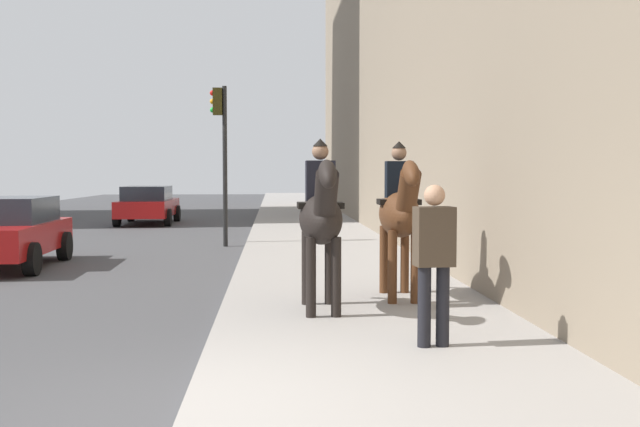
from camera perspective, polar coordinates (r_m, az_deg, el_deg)
The scene contains 7 objects.
sidewalk_slab at distance 6.03m, azimuth 8.21°, elevation -15.00°, with size 120.00×3.85×0.12m, color gray.
mounted_horse_near at distance 9.44m, azimuth 0.09°, elevation -0.21°, with size 2.15×0.61×2.27m.
mounted_horse_far at distance 10.46m, azimuth 6.32°, elevation 0.14°, with size 2.15×0.61×2.28m.
pedestrian_greeting at distance 7.64m, azimuth 8.97°, elevation -3.17°, with size 0.29×0.42×1.70m.
car_near_lane at distance 28.15m, azimuth -13.39°, elevation 0.72°, with size 4.49×2.08×1.44m.
car_mid_lane at distance 16.08m, azimuth -23.41°, elevation -1.28°, with size 4.01×2.01×1.44m.
traffic_light_near_curb at distance 19.14m, azimuth -7.76°, elevation 5.74°, with size 0.20×0.44×4.20m.
Camera 1 is at (-5.60, -0.73, 1.94)m, focal length 40.62 mm.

